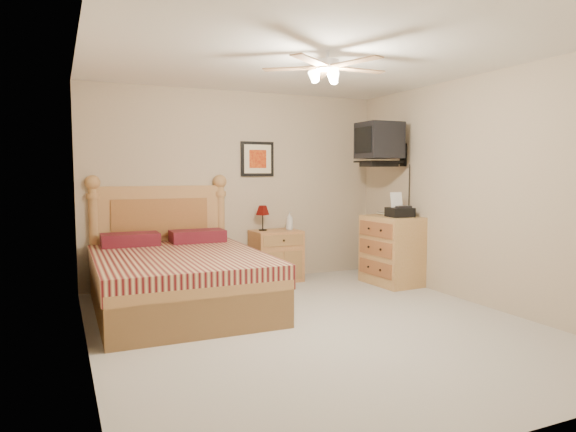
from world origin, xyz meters
TOP-DOWN VIEW (x-y plane):
  - floor at (0.00, 0.00)m, footprint 4.50×4.50m
  - ceiling at (0.00, 0.00)m, footprint 4.00×4.50m
  - wall_back at (0.00, 2.25)m, footprint 4.00×0.04m
  - wall_front at (0.00, -2.25)m, footprint 4.00×0.04m
  - wall_left at (-2.00, 0.00)m, footprint 0.04×4.50m
  - wall_right at (2.00, 0.00)m, footprint 0.04×4.50m
  - bed at (-1.04, 1.12)m, footprint 1.69×2.20m
  - nightstand at (0.44, 2.00)m, footprint 0.63×0.48m
  - table_lamp at (0.28, 2.07)m, footprint 0.22×0.22m
  - lotion_bottle at (0.63, 1.98)m, footprint 0.11×0.11m
  - framed_picture at (0.27, 2.23)m, footprint 0.46×0.04m
  - dresser at (1.73, 1.21)m, footprint 0.56×0.77m
  - fax_machine at (1.76, 1.10)m, footprint 0.33×0.34m
  - magazine_lower at (1.73, 1.42)m, footprint 0.22×0.27m
  - magazine_upper at (1.75, 1.41)m, footprint 0.26×0.31m
  - wall_tv at (1.75, 1.34)m, footprint 0.56×0.46m
  - ceiling_fan at (0.00, -0.20)m, footprint 1.14×1.14m

SIDE VIEW (x-z plane):
  - floor at x=0.00m, z-range 0.00..0.00m
  - nightstand at x=0.44m, z-range 0.00..0.68m
  - dresser at x=1.73m, z-range 0.00..0.88m
  - bed at x=-1.04m, z-range 0.00..1.42m
  - lotion_bottle at x=0.63m, z-range 0.68..0.92m
  - table_lamp at x=0.28m, z-range 0.68..1.01m
  - magazine_lower at x=1.73m, z-range 0.88..0.90m
  - magazine_upper at x=1.75m, z-range 0.90..0.92m
  - fax_machine at x=1.76m, z-range 0.88..1.19m
  - wall_back at x=0.00m, z-range 0.00..2.50m
  - wall_front at x=0.00m, z-range 0.00..2.50m
  - wall_left at x=-2.00m, z-range 0.00..2.50m
  - wall_right at x=2.00m, z-range 0.00..2.50m
  - framed_picture at x=0.27m, z-range 1.39..1.85m
  - wall_tv at x=1.75m, z-range 1.52..2.10m
  - ceiling_fan at x=0.00m, z-range 2.22..2.50m
  - ceiling at x=0.00m, z-range 2.48..2.52m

